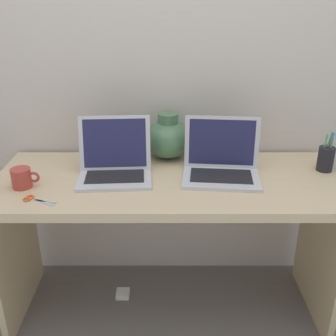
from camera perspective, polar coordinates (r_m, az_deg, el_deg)
name	(u,v)px	position (r m, az deg, el deg)	size (l,w,h in m)	color
ground_plane	(168,306)	(2.21, 0.00, -18.99)	(6.00, 6.00, 0.00)	slate
back_wall	(168,60)	(2.00, -0.03, 15.10)	(4.40, 0.04, 2.40)	beige
desk	(168,208)	(1.86, 0.00, -5.74)	(1.56, 0.63, 0.74)	#D1B78C
laptop_left	(115,161)	(1.81, -7.56, 0.98)	(0.34, 0.27, 0.26)	silver
laptop_right	(221,161)	(1.82, 7.58, 1.05)	(0.36, 0.28, 0.25)	silver
green_vase	(168,138)	(1.99, -0.02, 4.25)	(0.23, 0.23, 0.23)	#47704C
coffee_mug	(22,178)	(1.80, -20.07, -1.36)	(0.12, 0.08, 0.09)	#B23D33
pen_cup	(326,158)	(1.99, 21.50, 1.31)	(0.07, 0.07, 0.19)	black
scissors	(34,200)	(1.69, -18.47, -4.29)	(0.15, 0.09, 0.01)	#B7B7BC
power_brick	(123,294)	(2.27, -6.45, -17.35)	(0.07, 0.07, 0.03)	white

